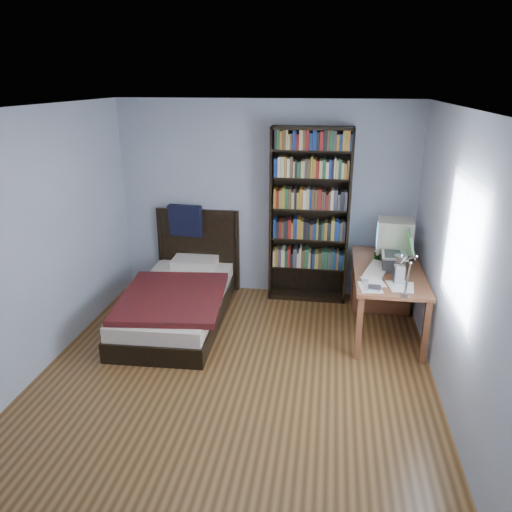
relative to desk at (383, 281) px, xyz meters
name	(u,v)px	position (x,y,z in m)	size (l,w,h in m)	color
room	(237,253)	(-1.48, -1.62, 0.84)	(4.20, 4.24, 2.50)	#543418
desk	(383,281)	(0.00, 0.00, 0.00)	(0.75, 1.53, 0.73)	brown
crt_monitor	(394,236)	(0.08, -0.01, 0.58)	(0.43, 0.39, 0.46)	beige
laptop	(396,259)	(0.07, -0.42, 0.44)	(0.37, 0.37, 0.44)	#2D2D30
desk_lamp	(402,264)	(-0.03, -1.50, 0.77)	(0.22, 0.48, 0.57)	#99999E
keyboard	(377,270)	(-0.13, -0.51, 0.33)	(0.20, 0.51, 0.04)	beige
speaker	(399,275)	(0.06, -0.83, 0.41)	(0.10, 0.10, 0.19)	gray
soda_can	(377,256)	(-0.11, -0.15, 0.37)	(0.06, 0.06, 0.11)	#073507
mouse	(385,258)	(-0.01, -0.12, 0.33)	(0.06, 0.11, 0.04)	silver
phone_silver	(370,275)	(-0.21, -0.67, 0.33)	(0.05, 0.09, 0.02)	silver
phone_grey	(366,281)	(-0.27, -0.85, 0.33)	(0.05, 0.09, 0.02)	gray
external_drive	(374,288)	(-0.20, -1.03, 0.33)	(0.13, 0.13, 0.03)	gray
bookshelf	(310,216)	(-0.92, 0.32, 0.69)	(0.99, 0.30, 2.19)	black
bed	(180,297)	(-2.40, -0.49, -0.16)	(1.25, 2.16, 1.16)	black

